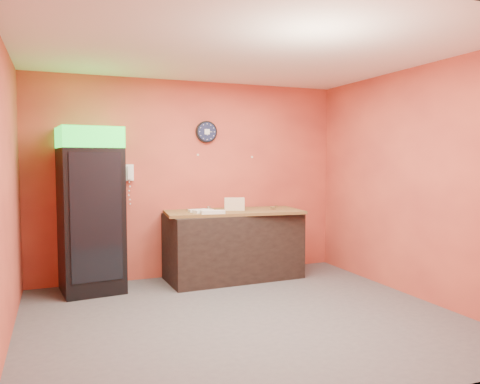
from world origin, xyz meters
TOP-DOWN VIEW (x-y plane):
  - floor at (0.00, 0.00)m, footprint 4.50×4.50m
  - back_wall at (0.00, 2.00)m, footprint 4.50×0.02m
  - left_wall at (-2.25, 0.00)m, footprint 0.02×4.00m
  - right_wall at (2.25, 0.00)m, footprint 0.02×4.00m
  - ceiling at (0.00, 0.00)m, footprint 4.50×4.00m
  - beverage_cooler at (-1.42, 1.60)m, footprint 0.81×0.82m
  - prep_counter at (0.49, 1.59)m, footprint 1.89×0.90m
  - wall_clock at (0.22, 1.97)m, footprint 0.31×0.06m
  - wall_phone at (-0.89, 1.95)m, footprint 0.12×0.11m
  - butcher_paper at (0.49, 1.59)m, footprint 1.97×1.02m
  - sub_roll_stack at (0.50, 1.56)m, footprint 0.30×0.18m
  - wrapped_sandwich_left at (0.01, 1.47)m, footprint 0.31×0.20m
  - wrapped_sandwich_mid at (0.10, 1.29)m, footprint 0.33×0.17m
  - wrapped_sandwich_right at (-0.03, 1.58)m, footprint 0.26×0.12m
  - kitchen_tool at (0.17, 1.72)m, footprint 0.06×0.06m

SIDE VIEW (x-z plane):
  - floor at x=0.00m, z-range 0.00..0.00m
  - prep_counter at x=0.49m, z-range 0.00..0.93m
  - butcher_paper at x=0.49m, z-range 0.93..0.97m
  - wrapped_sandwich_right at x=-0.03m, z-range 0.97..1.01m
  - wrapped_sandwich_left at x=0.01m, z-range 0.97..1.01m
  - wrapped_sandwich_mid at x=0.10m, z-range 0.97..1.01m
  - kitchen_tool at x=0.17m, z-range 0.97..1.03m
  - beverage_cooler at x=-1.42m, z-range -0.02..2.06m
  - sub_roll_stack at x=0.50m, z-range 0.97..1.15m
  - back_wall at x=0.00m, z-range 0.00..2.80m
  - left_wall at x=-2.25m, z-range 0.00..2.80m
  - right_wall at x=2.25m, z-range 0.00..2.80m
  - wall_phone at x=-0.89m, z-range 1.40..1.62m
  - wall_clock at x=0.22m, z-range 1.93..2.24m
  - ceiling at x=0.00m, z-range 2.79..2.81m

